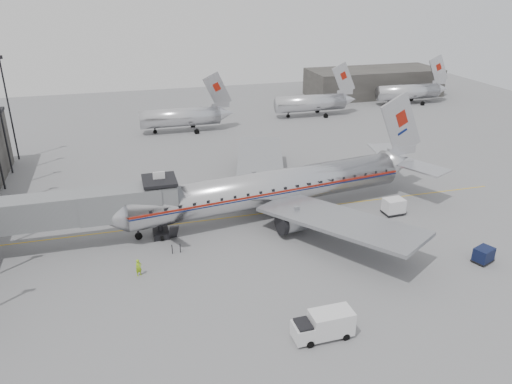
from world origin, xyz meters
TOP-DOWN VIEW (x-y plane):
  - ground at (0.00, 0.00)m, footprint 160.00×160.00m
  - hangar at (45.00, 60.00)m, footprint 30.00×12.00m
  - apron_line at (3.00, 6.00)m, footprint 60.00×0.15m
  - jet_bridge at (-16.66, 3.67)m, footprint 21.00×6.20m
  - distant_aircraft_near at (-1.79, 42.00)m, footprint 16.39×3.20m
  - distant_aircraft_mid at (24.21, 46.00)m, footprint 16.39×3.20m
  - distant_aircraft_far at (48.21, 50.00)m, footprint 16.39×3.20m
  - airliner at (4.07, 5.78)m, footprint 40.28×37.08m
  - service_van at (0.94, -16.00)m, footprint 4.66×1.93m
  - baggage_cart_navy at (19.95, -10.00)m, footprint 2.30×2.04m
  - baggage_cart_white at (17.12, 1.85)m, footprint 2.44×1.91m
  - ramp_worker at (-12.00, -3.52)m, footprint 0.71×0.60m

SIDE VIEW (x-z plane):
  - ground at x=0.00m, z-range 0.00..0.00m
  - apron_line at x=3.00m, z-range 0.00..0.01m
  - baggage_cart_navy at x=19.95m, z-range 0.05..1.54m
  - ramp_worker at x=-12.00m, z-range 0.00..1.65m
  - baggage_cart_white at x=17.12m, z-range 0.06..1.91m
  - service_van at x=0.94m, z-range 0.05..2.23m
  - distant_aircraft_near at x=-1.79m, z-range -2.40..7.86m
  - distant_aircraft_mid at x=24.21m, z-range -2.40..7.86m
  - distant_aircraft_far at x=48.21m, z-range -2.40..7.86m
  - hangar at x=45.00m, z-range 0.00..6.00m
  - airliner at x=4.07m, z-range -3.18..9.61m
  - jet_bridge at x=-16.66m, z-range 0.63..7.73m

